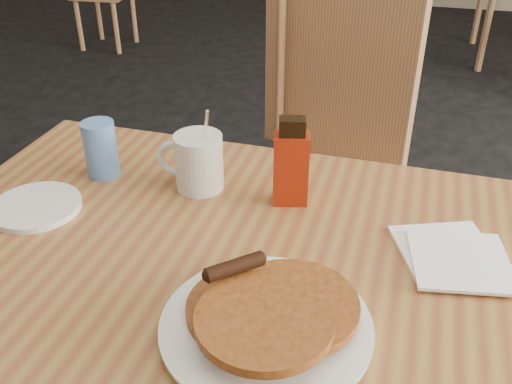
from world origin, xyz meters
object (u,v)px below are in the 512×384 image
main_table (251,282)px  blue_tumbler (101,149)px  pancake_plate (267,320)px  syrup_bottle (291,165)px  coffee_mug (197,161)px  chair_main_far (328,142)px

main_table → blue_tumbler: blue_tumbler is taller
pancake_plate → syrup_bottle: syrup_bottle is taller
syrup_bottle → blue_tumbler: 0.39m
main_table → syrup_bottle: size_ratio=7.40×
main_table → syrup_bottle: bearing=83.5°
pancake_plate → syrup_bottle: size_ratio=1.72×
blue_tumbler → main_table: bearing=-28.6°
coffee_mug → blue_tumbler: coffee_mug is taller
syrup_bottle → chair_main_far: bearing=77.0°
chair_main_far → pancake_plate: chair_main_far is taller
syrup_bottle → pancake_plate: bearing=-96.4°
chair_main_far → pancake_plate: size_ratio=3.47×
coffee_mug → syrup_bottle: 0.19m
chair_main_far → syrup_bottle: size_ratio=5.98×
main_table → syrup_bottle: 0.23m
main_table → chair_main_far: bearing=88.4°
syrup_bottle → blue_tumbler: size_ratio=1.48×
chair_main_far → pancake_plate: bearing=-67.2°
main_table → chair_main_far: (0.02, 0.74, -0.10)m
main_table → blue_tumbler: size_ratio=10.99×
chair_main_far → blue_tumbler: size_ratio=8.88×
pancake_plate → coffee_mug: bearing=123.0°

